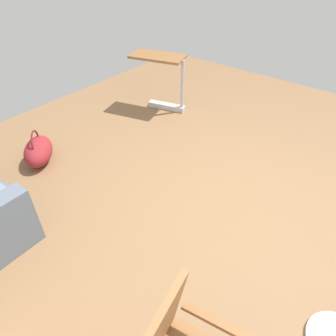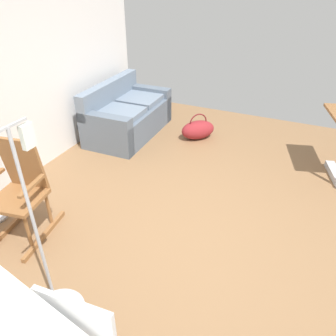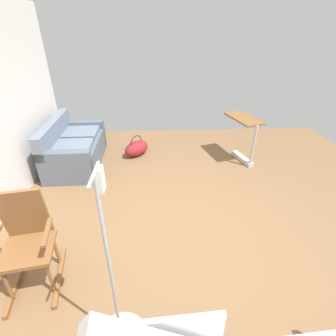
% 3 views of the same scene
% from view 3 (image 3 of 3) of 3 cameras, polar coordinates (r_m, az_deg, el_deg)
% --- Properties ---
extents(ground_plane, '(7.07, 7.07, 0.00)m').
position_cam_3_polar(ground_plane, '(3.52, 5.73, -13.19)').
color(ground_plane, olive).
extents(couch, '(1.62, 0.88, 0.85)m').
position_cam_3_polar(couch, '(5.13, -20.16, 4.03)').
color(couch, slate).
rests_on(couch, ground).
extents(rocking_chair, '(0.83, 0.60, 1.05)m').
position_cam_3_polar(rocking_chair, '(2.98, -28.82, -14.11)').
color(rocking_chair, brown).
rests_on(rocking_chair, ground).
extents(overbed_table, '(0.88, 0.61, 0.84)m').
position_cam_3_polar(overbed_table, '(5.09, 16.69, 7.24)').
color(overbed_table, '#B2B5BA').
rests_on(overbed_table, ground).
extents(duffel_bag, '(0.62, 0.62, 0.43)m').
position_cam_3_polar(duffel_bag, '(5.24, -7.02, 4.44)').
color(duffel_bag, maroon).
rests_on(duffel_bag, ground).
extents(iv_pole, '(0.44, 0.44, 1.69)m').
position_cam_3_polar(iv_pole, '(2.49, -10.84, -30.67)').
color(iv_pole, '#B2B5BA').
rests_on(iv_pole, ground).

